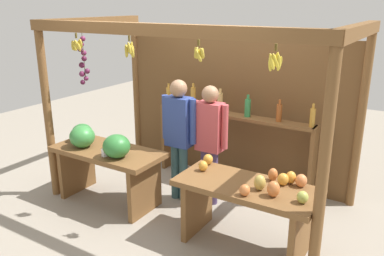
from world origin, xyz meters
The scene contains 7 objects.
ground_plane centered at (0.00, 0.00, 0.00)m, with size 12.00×12.00×0.00m, color gray.
market_stall centered at (-0.01, 0.41, 1.30)m, with size 3.51×1.84×2.24m.
fruit_counter_left centered at (-0.98, -0.68, 0.65)m, with size 1.42×0.64×0.98m.
fruit_counter_right centered at (0.95, -0.64, 0.55)m, with size 1.42×0.64×0.86m.
bottle_shelf_unit centered at (0.12, 0.65, 0.80)m, with size 2.25×0.22×1.36m.
vendor_man centered at (-0.22, -0.12, 0.93)m, with size 0.48×0.21×1.56m.
vendor_woman centered at (0.15, -0.01, 0.89)m, with size 0.48×0.20×1.51m.
Camera 1 is at (2.35, -3.98, 2.42)m, focal length 37.06 mm.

